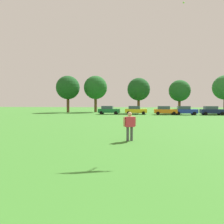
# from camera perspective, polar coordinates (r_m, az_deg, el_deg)

# --- Properties ---
(ground_plane) EXTENTS (160.00, 160.00, 0.00)m
(ground_plane) POSITION_cam_1_polar(r_m,az_deg,el_deg) (29.27, 4.31, -2.00)
(ground_plane) COLOR #387528
(adult_bystander) EXTENTS (0.76, 0.54, 1.74)m
(adult_bystander) POSITION_cam_1_polar(r_m,az_deg,el_deg) (12.69, 4.83, -3.21)
(adult_bystander) COLOR #4C4C51
(adult_bystander) RESTS_ON ground
(parked_car_green_0) EXTENTS (4.30, 2.02, 1.68)m
(parked_car_green_0) POSITION_cam_1_polar(r_m,az_deg,el_deg) (42.34, -0.91, 0.55)
(parked_car_green_0) COLOR #196B38
(parked_car_green_0) RESTS_ON ground
(parked_car_yellow_1) EXTENTS (4.30, 2.02, 1.68)m
(parked_car_yellow_1) POSITION_cam_1_polar(r_m,az_deg,el_deg) (42.14, 6.46, 0.53)
(parked_car_yellow_1) COLOR yellow
(parked_car_yellow_1) RESTS_ON ground
(parked_car_orange_2) EXTENTS (4.30, 2.02, 1.68)m
(parked_car_orange_2) POSITION_cam_1_polar(r_m,az_deg,el_deg) (41.70, 14.21, 0.45)
(parked_car_orange_2) COLOR orange
(parked_car_orange_2) RESTS_ON ground
(parked_car_blue_3) EXTENTS (4.30, 2.02, 1.68)m
(parked_car_blue_3) POSITION_cam_1_polar(r_m,az_deg,el_deg) (42.37, 19.24, 0.41)
(parked_car_blue_3) COLOR #1E38AD
(parked_car_blue_3) RESTS_ON ground
(parked_car_navy_4) EXTENTS (4.30, 2.02, 1.68)m
(parked_car_navy_4) POSITION_cam_1_polar(r_m,az_deg,el_deg) (43.76, 25.56, 0.37)
(parked_car_navy_4) COLOR #141E4C
(parked_car_navy_4) RESTS_ON ground
(tree_far_left) EXTENTS (5.65, 5.65, 8.80)m
(tree_far_left) POSITION_cam_1_polar(r_m,az_deg,el_deg) (51.71, -11.92, 6.49)
(tree_far_left) COLOR brown
(tree_far_left) RESTS_ON ground
(tree_left) EXTENTS (5.75, 5.75, 8.97)m
(tree_left) POSITION_cam_1_polar(r_m,az_deg,el_deg) (52.19, -4.50, 6.62)
(tree_left) COLOR brown
(tree_left) RESTS_ON ground
(tree_center_left) EXTENTS (5.02, 5.02, 7.83)m
(tree_center_left) POSITION_cam_1_polar(r_m,az_deg,el_deg) (47.09, 7.26, 6.12)
(tree_center_left) COLOR brown
(tree_center_left) RESTS_ON ground
(tree_center_right) EXTENTS (4.72, 4.72, 7.36)m
(tree_center_right) POSITION_cam_1_polar(r_m,az_deg,el_deg) (48.97, 17.90, 5.51)
(tree_center_right) COLOR brown
(tree_center_right) RESTS_ON ground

